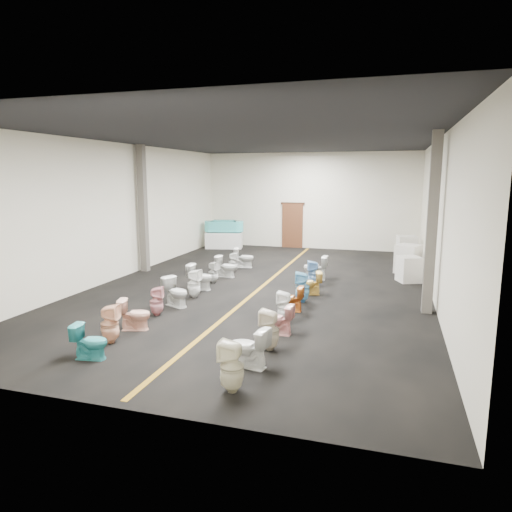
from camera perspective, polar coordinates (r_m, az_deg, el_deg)
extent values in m
plane|color=black|center=(14.39, 0.87, -3.76)|extent=(16.00, 16.00, 0.00)
plane|color=black|center=(14.02, 0.93, 14.41)|extent=(16.00, 16.00, 0.00)
plane|color=beige|center=(21.81, 6.72, 6.86)|extent=(10.00, 0.00, 10.00)
plane|color=beige|center=(6.76, -18.06, -0.50)|extent=(10.00, 0.00, 10.00)
plane|color=beige|center=(16.13, -16.53, 5.42)|extent=(0.00, 16.00, 16.00)
plane|color=beige|center=(13.54, 21.76, 4.32)|extent=(0.00, 16.00, 16.00)
cube|color=#926515|center=(14.39, 0.88, -3.75)|extent=(0.12, 15.60, 0.01)
cube|color=#562D19|center=(22.01, 4.57, 3.78)|extent=(1.00, 0.10, 2.10)
cube|color=#331C11|center=(21.93, 4.62, 6.57)|extent=(1.15, 0.08, 0.10)
cube|color=#59544C|center=(16.84, -13.95, 5.72)|extent=(0.25, 0.25, 4.50)
cube|color=#59544C|center=(12.03, 21.15, 3.74)|extent=(0.25, 0.25, 4.50)
cube|color=white|center=(21.88, -4.01, 1.99)|extent=(1.86, 1.22, 0.76)
cube|color=#44C4C6|center=(21.80, -4.03, 3.73)|extent=(1.31, 0.90, 0.50)
cylinder|color=#44C4C6|center=(21.89, -5.59, 3.74)|extent=(0.66, 0.66, 0.50)
cylinder|color=#44C4C6|center=(21.72, -2.46, 3.72)|extent=(0.66, 0.66, 0.50)
cube|color=teal|center=(21.78, -4.04, 4.25)|extent=(1.07, 0.67, 0.20)
cube|color=silver|center=(15.67, 18.57, -1.58)|extent=(0.86, 0.86, 0.84)
cube|color=silver|center=(17.07, 18.46, -0.35)|extent=(0.98, 0.98, 1.02)
cube|color=silver|center=(17.94, 18.37, -0.29)|extent=(0.74, 0.74, 0.75)
cube|color=silver|center=(19.52, 18.29, 0.92)|extent=(0.84, 0.84, 1.02)
imported|color=teal|center=(9.29, -20.01, -10.02)|extent=(0.71, 0.47, 0.68)
imported|color=#FFBE98|center=(9.97, -17.80, -8.08)|extent=(0.45, 0.45, 0.82)
imported|color=#F9B89E|center=(10.67, -14.92, -7.06)|extent=(0.78, 0.58, 0.71)
imported|color=#CE898F|center=(11.57, -12.33, -5.55)|extent=(0.43, 0.42, 0.74)
imported|color=silver|center=(12.29, -9.95, -4.45)|extent=(0.87, 0.70, 0.77)
imported|color=white|center=(13.07, -7.75, -3.43)|extent=(0.40, 0.39, 0.81)
imported|color=silver|center=(13.96, -7.00, -2.62)|extent=(0.78, 0.46, 0.78)
imported|color=silver|center=(14.77, -5.34, -2.04)|extent=(0.41, 0.40, 0.70)
imported|color=silver|center=(15.62, -3.77, -1.31)|extent=(0.73, 0.44, 0.73)
imported|color=silver|center=(16.37, -2.87, -0.79)|extent=(0.38, 0.38, 0.72)
imported|color=silver|center=(17.20, -1.52, -0.20)|extent=(0.81, 0.57, 0.76)
imported|color=beige|center=(7.47, -3.02, -13.66)|extent=(0.41, 0.40, 0.86)
imported|color=white|center=(8.37, -0.90, -11.32)|extent=(0.81, 0.55, 0.76)
imported|color=beige|center=(9.12, 1.73, -9.25)|extent=(0.39, 0.38, 0.83)
imported|color=#F4A9A6|center=(10.04, 2.81, -7.90)|extent=(0.69, 0.42, 0.68)
imported|color=white|center=(10.77, 3.62, -6.41)|extent=(0.36, 0.35, 0.76)
imported|color=orange|center=(11.72, 4.38, -5.33)|extent=(0.66, 0.39, 0.66)
imported|color=#6EB9E0|center=(12.54, 5.83, -3.88)|extent=(0.44, 0.43, 0.85)
imported|color=#F0C459|center=(13.39, 6.78, -3.38)|extent=(0.75, 0.56, 0.68)
imported|color=#78A9DA|center=(14.38, 7.21, -2.18)|extent=(0.46, 0.45, 0.81)
imported|color=white|center=(15.32, 7.44, -1.44)|extent=(0.80, 0.46, 0.81)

